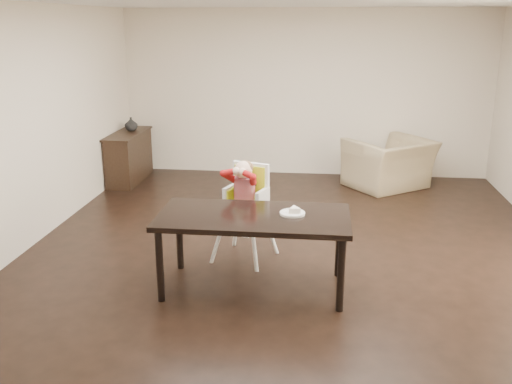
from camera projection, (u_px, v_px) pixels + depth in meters
ground at (292, 252)px, 6.40m from camera, size 7.00×7.00×0.00m
room_walls at (295, 86)px, 5.86m from camera, size 6.02×7.02×2.71m
dining_table at (254, 223)px, 5.37m from camera, size 1.80×0.90×0.75m
high_chair at (245, 190)px, 6.06m from camera, size 0.58×0.58×1.10m
plate at (293, 212)px, 5.35m from camera, size 0.30×0.30×0.07m
armchair at (390, 156)px, 8.77m from camera, size 1.38×1.30×1.01m
sideboard at (129, 157)px, 9.16m from camera, size 0.44×1.26×0.79m
vase at (131, 124)px, 9.20m from camera, size 0.25×0.26×0.21m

